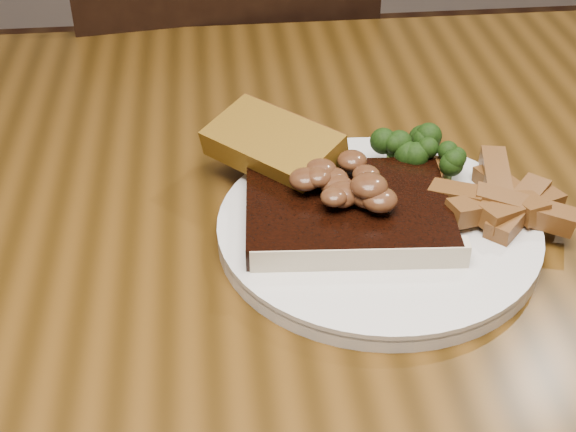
% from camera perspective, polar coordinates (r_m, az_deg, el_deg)
% --- Properties ---
extents(dining_table, '(1.60, 0.90, 0.75)m').
position_cam_1_polar(dining_table, '(0.69, -1.23, -8.74)').
color(dining_table, '#4C300F').
rests_on(dining_table, ground).
extents(chair_far, '(0.43, 0.43, 0.82)m').
position_cam_1_polar(chair_far, '(1.28, -4.34, 2.97)').
color(chair_far, black).
rests_on(chair_far, ground).
extents(plate, '(0.30, 0.30, 0.01)m').
position_cam_1_polar(plate, '(0.65, 6.39, -1.05)').
color(plate, white).
rests_on(plate, dining_table).
extents(steak, '(0.17, 0.13, 0.02)m').
position_cam_1_polar(steak, '(0.64, 4.23, 0.27)').
color(steak, black).
rests_on(steak, plate).
extents(steak_bone, '(0.16, 0.03, 0.02)m').
position_cam_1_polar(steak_bone, '(0.60, 5.08, -3.00)').
color(steak_bone, beige).
rests_on(steak_bone, plate).
extents(mushroom_pile, '(0.08, 0.08, 0.03)m').
position_cam_1_polar(mushroom_pile, '(0.62, 4.11, 2.26)').
color(mushroom_pile, '#513019').
rests_on(mushroom_pile, steak).
extents(garlic_bread, '(0.12, 0.12, 0.02)m').
position_cam_1_polar(garlic_bread, '(0.69, -1.06, 3.65)').
color(garlic_bread, '#8B6219').
rests_on(garlic_bread, plate).
extents(potato_wedges, '(0.10, 0.10, 0.02)m').
position_cam_1_polar(potato_wedges, '(0.65, 12.75, 0.19)').
color(potato_wedges, brown).
rests_on(potato_wedges, plate).
extents(broccoli_cluster, '(0.06, 0.06, 0.04)m').
position_cam_1_polar(broccoli_cluster, '(0.69, 9.31, 3.96)').
color(broccoli_cluster, '#18320B').
rests_on(broccoli_cluster, plate).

